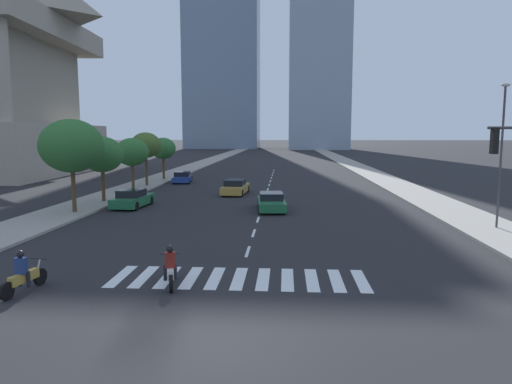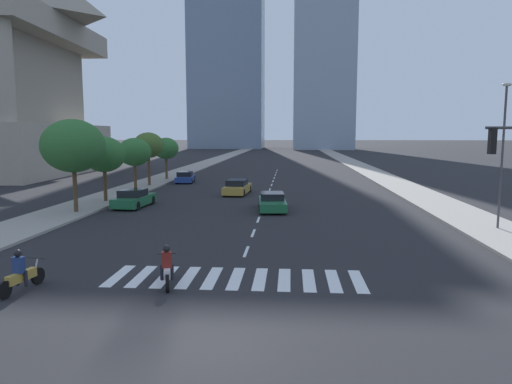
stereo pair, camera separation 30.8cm
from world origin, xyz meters
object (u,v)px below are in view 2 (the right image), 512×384
(sedan_gold_2, at_px, (237,187))
(street_tree_third, at_px, (134,152))
(street_tree_second, at_px, (104,155))
(sedan_green_3, at_px, (134,199))
(street_tree_nearest, at_px, (73,146))
(sedan_blue_1, at_px, (185,177))
(street_lamp_east, at_px, (503,146))
(motorcycle_trailing, at_px, (21,275))
(street_tree_fifth, at_px, (166,149))
(motorcycle_lead, at_px, (167,269))
(street_tree_fourth, at_px, (148,145))
(sedan_green_0, at_px, (272,202))

(sedan_gold_2, bearing_deg, street_tree_third, 87.78)
(street_tree_second, bearing_deg, sedan_gold_2, 31.27)
(sedan_green_3, distance_m, street_tree_nearest, 5.81)
(sedan_blue_1, xyz_separation_m, street_tree_nearest, (-2.78, -20.49, 3.99))
(street_lamp_east, bearing_deg, motorcycle_trailing, -150.59)
(sedan_blue_1, bearing_deg, street_tree_fifth, 41.12)
(motorcycle_trailing, bearing_deg, street_tree_second, 24.32)
(street_tree_nearest, distance_m, street_tree_fifth, 23.10)
(motorcycle_lead, xyz_separation_m, sedan_gold_2, (-0.39, 25.19, 0.03))
(sedan_blue_1, relative_size, sedan_green_3, 0.98)
(street_tree_fourth, height_order, street_tree_fifth, street_tree_fourth)
(sedan_gold_2, distance_m, street_lamp_east, 22.22)
(motorcycle_trailing, height_order, sedan_green_0, motorcycle_trailing)
(street_tree_third, bearing_deg, sedan_green_3, -71.97)
(sedan_green_0, relative_size, street_tree_nearest, 0.77)
(motorcycle_trailing, height_order, sedan_green_3, motorcycle_trailing)
(sedan_green_3, bearing_deg, street_tree_third, 21.91)
(sedan_green_3, bearing_deg, sedan_green_0, -89.45)
(street_tree_fifth, bearing_deg, street_lamp_east, -45.78)
(motorcycle_trailing, bearing_deg, sedan_blue_1, 13.74)
(street_tree_fifth, bearing_deg, street_tree_second, -90.00)
(motorcycle_lead, height_order, sedan_green_3, motorcycle_lead)
(sedan_blue_1, bearing_deg, sedan_green_3, 174.64)
(motorcycle_lead, height_order, street_lamp_east, street_lamp_east)
(sedan_green_0, relative_size, sedan_green_3, 1.06)
(sedan_green_0, height_order, street_tree_second, street_tree_second)
(sedan_blue_1, xyz_separation_m, street_tree_second, (-2.78, -15.43, 3.20))
(sedan_green_0, bearing_deg, street_tree_fifth, -151.90)
(sedan_blue_1, distance_m, sedan_green_3, 17.40)
(sedan_blue_1, xyz_separation_m, street_tree_third, (-2.78, -8.36, 3.10))
(street_tree_nearest, height_order, street_tree_second, street_tree_nearest)
(street_lamp_east, bearing_deg, motorcycle_lead, -146.20)
(street_tree_third, bearing_deg, sedan_blue_1, 71.61)
(street_tree_second, bearing_deg, street_lamp_east, -18.45)
(street_tree_fifth, bearing_deg, sedan_green_0, -57.42)
(street_tree_third, height_order, street_tree_fifth, street_tree_third)
(motorcycle_trailing, relative_size, sedan_gold_2, 0.44)
(sedan_blue_1, height_order, street_tree_second, street_tree_second)
(street_tree_nearest, xyz_separation_m, street_tree_third, (0.00, 12.13, -0.89))
(motorcycle_trailing, bearing_deg, street_tree_nearest, 28.85)
(sedan_gold_2, bearing_deg, street_tree_fifth, 43.37)
(motorcycle_lead, xyz_separation_m, sedan_blue_1, (-7.30, 34.74, -0.02))
(sedan_green_3, bearing_deg, motorcycle_trailing, -168.83)
(street_tree_fourth, xyz_separation_m, street_tree_fifth, (0.00, 6.68, -0.52))
(sedan_green_3, distance_m, street_tree_second, 4.74)
(sedan_blue_1, height_order, street_tree_nearest, street_tree_nearest)
(sedan_blue_1, bearing_deg, motorcycle_lead, -174.03)
(sedan_green_0, xyz_separation_m, street_tree_second, (-13.16, 2.56, 3.20))
(sedan_gold_2, bearing_deg, sedan_green_0, -153.02)
(street_tree_third, xyz_separation_m, street_tree_fifth, (0.00, 10.95, 0.00))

